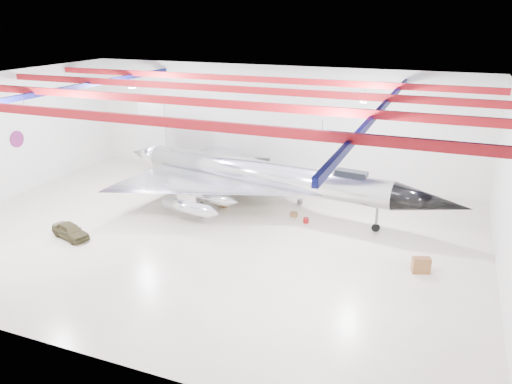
% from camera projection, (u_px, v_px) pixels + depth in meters
% --- Properties ---
extents(floor, '(40.00, 40.00, 0.00)m').
position_uv_depth(floor, '(208.00, 233.00, 37.67)').
color(floor, beige).
rests_on(floor, ground).
extents(wall_back, '(40.00, 0.00, 40.00)m').
position_uv_depth(wall_back, '(275.00, 123.00, 48.93)').
color(wall_back, silver).
rests_on(wall_back, floor).
extents(ceiling, '(40.00, 40.00, 0.00)m').
position_uv_depth(ceiling, '(202.00, 85.00, 33.96)').
color(ceiling, '#0A0F38').
rests_on(ceiling, wall_back).
extents(ceiling_structure, '(39.50, 29.50, 1.08)m').
position_uv_depth(ceiling_structure, '(203.00, 95.00, 34.19)').
color(ceiling_structure, maroon).
rests_on(ceiling_structure, ceiling).
extents(wall_roundel, '(0.10, 1.50, 1.50)m').
position_uv_depth(wall_roundel, '(17.00, 139.00, 44.67)').
color(wall_roundel, '#B21414').
rests_on(wall_roundel, wall_left).
extents(jet_aircraft, '(30.72, 19.73, 8.39)m').
position_uv_depth(jet_aircraft, '(261.00, 177.00, 41.53)').
color(jet_aircraft, silver).
rests_on(jet_aircraft, floor).
extents(jeep, '(3.65, 2.33, 1.16)m').
position_uv_depth(jeep, '(70.00, 231.00, 36.57)').
color(jeep, '#3E391F').
rests_on(jeep, floor).
extents(desk, '(1.25, 0.90, 1.03)m').
position_uv_depth(desk, '(421.00, 265.00, 31.71)').
color(desk, brown).
rests_on(desk, floor).
extents(crate_ply, '(0.51, 0.43, 0.32)m').
position_uv_depth(crate_ply, '(190.00, 200.00, 43.80)').
color(crate_ply, olive).
rests_on(crate_ply, floor).
extents(toolbox_red, '(0.53, 0.46, 0.33)m').
position_uv_depth(toolbox_red, '(206.00, 191.00, 45.91)').
color(toolbox_red, maroon).
rests_on(toolbox_red, floor).
extents(engine_drum, '(0.55, 0.55, 0.49)m').
position_uv_depth(engine_drum, '(203.00, 214.00, 40.46)').
color(engine_drum, '#59595B').
rests_on(engine_drum, floor).
extents(parts_bin, '(0.56, 0.47, 0.36)m').
position_uv_depth(parts_bin, '(294.00, 214.00, 40.62)').
color(parts_bin, olive).
rests_on(parts_bin, floor).
extents(crate_small, '(0.47, 0.41, 0.28)m').
position_uv_depth(crate_small, '(172.00, 190.00, 46.43)').
color(crate_small, '#59595B').
rests_on(crate_small, floor).
extents(tool_chest, '(0.59, 0.59, 0.40)m').
position_uv_depth(tool_chest, '(306.00, 220.00, 39.38)').
color(tool_chest, maroon).
rests_on(tool_chest, floor).
extents(oil_barrel, '(0.68, 0.60, 0.41)m').
position_uv_depth(oil_barrel, '(224.00, 205.00, 42.55)').
color(oil_barrel, olive).
rests_on(oil_barrel, floor).
extents(spares_box, '(0.47, 0.47, 0.41)m').
position_uv_depth(spares_box, '(300.00, 202.00, 43.29)').
color(spares_box, '#59595B').
rests_on(spares_box, floor).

